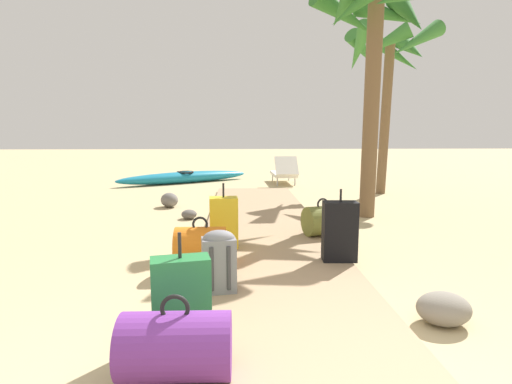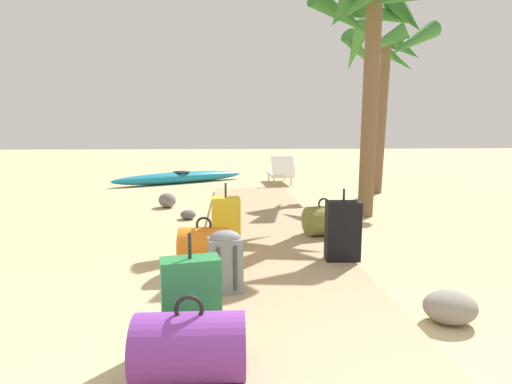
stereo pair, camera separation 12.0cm
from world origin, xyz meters
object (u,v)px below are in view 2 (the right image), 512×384
at_px(palm_tree_near_right, 373,30).
at_px(kayak, 181,177).
at_px(duffel_bag_orange, 204,246).
at_px(suitcase_yellow, 226,223).
at_px(palm_tree_far_right, 384,59).
at_px(backpack_grey, 225,260).
at_px(duffel_bag_olive, 323,220).
at_px(suitcase_green, 191,296).
at_px(lounge_chair, 280,172).
at_px(duffel_bag_purple, 190,347).
at_px(suitcase_black, 343,231).

xyz_separation_m(palm_tree_near_right, kayak, (-3.73, 4.87, -2.92)).
xyz_separation_m(duffel_bag_orange, kayak, (-1.12, 7.58, -0.12)).
xyz_separation_m(suitcase_yellow, palm_tree_far_right, (3.54, 4.59, 2.69)).
bearing_deg(backpack_grey, duffel_bag_orange, 107.11).
bearing_deg(duffel_bag_olive, kayak, 112.27).
distance_m(palm_tree_far_right, palm_tree_near_right, 2.76).
distance_m(suitcase_green, duffel_bag_olive, 3.03).
bearing_deg(kayak, backpack_grey, -80.81).
bearing_deg(duffel_bag_olive, lounge_chair, 88.40).
height_order(duffel_bag_orange, duffel_bag_purple, duffel_bag_orange).
relative_size(duffel_bag_purple, lounge_chair, 0.39).
bearing_deg(kayak, duffel_bag_orange, -81.60).
relative_size(palm_tree_far_right, lounge_chair, 2.44).
xyz_separation_m(duffel_bag_purple, suitcase_black, (1.43, 2.06, 0.13)).
bearing_deg(palm_tree_near_right, suitcase_yellow, -139.01).
height_order(duffel_bag_orange, backpack_grey, backpack_grey).
relative_size(suitcase_yellow, suitcase_green, 1.10).
xyz_separation_m(suitcase_yellow, palm_tree_near_right, (2.39, 2.08, 2.70)).
distance_m(duffel_bag_orange, duffel_bag_purple, 1.99).
distance_m(duffel_bag_orange, suitcase_green, 1.47).
height_order(backpack_grey, duffel_bag_olive, backpack_grey).
xyz_separation_m(suitcase_yellow, duffel_bag_orange, (-0.22, -0.63, -0.10)).
relative_size(duffel_bag_orange, suitcase_green, 0.74).
height_order(backpack_grey, suitcase_green, suitcase_green).
bearing_deg(suitcase_black, lounge_chair, 88.33).
height_order(duffel_bag_orange, duffel_bag_olive, duffel_bag_orange).
bearing_deg(duffel_bag_olive, suitcase_green, -119.81).
height_order(duffel_bag_purple, backpack_grey, backpack_grey).
bearing_deg(kayak, palm_tree_far_right, -25.84).
bearing_deg(duffel_bag_orange, palm_tree_near_right, 46.08).
xyz_separation_m(backpack_grey, palm_tree_near_right, (2.39, 3.44, 2.72)).
bearing_deg(kayak, suitcase_green, -82.93).
bearing_deg(suitcase_yellow, palm_tree_far_right, 52.39).
distance_m(suitcase_yellow, suitcase_green, 2.11).
relative_size(suitcase_yellow, suitcase_black, 1.00).
bearing_deg(kayak, palm_tree_near_right, -52.55).
xyz_separation_m(suitcase_yellow, kayak, (-1.34, 6.95, -0.22)).
bearing_deg(duffel_bag_purple, suitcase_yellow, 86.17).
xyz_separation_m(duffel_bag_olive, kayak, (-2.63, 6.42, -0.11)).
bearing_deg(lounge_chair, suitcase_black, -91.67).
height_order(duffel_bag_olive, lounge_chair, lounge_chair).
distance_m(suitcase_yellow, lounge_chair, 6.78).
xyz_separation_m(suitcase_black, palm_tree_near_right, (1.14, 2.64, 2.68)).
bearing_deg(duffel_bag_orange, suitcase_yellow, 70.88).
distance_m(suitcase_black, suitcase_green, 2.13).
distance_m(suitcase_black, palm_tree_near_right, 3.93).
bearing_deg(duffel_bag_purple, duffel_bag_orange, 91.27).
distance_m(duffel_bag_orange, lounge_chair, 7.45).
distance_m(duffel_bag_orange, palm_tree_near_right, 4.69).
distance_m(suitcase_yellow, duffel_bag_orange, 0.68).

